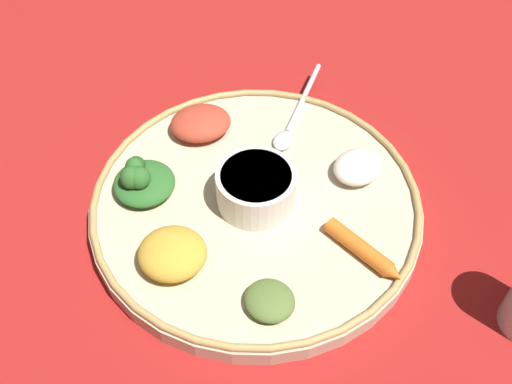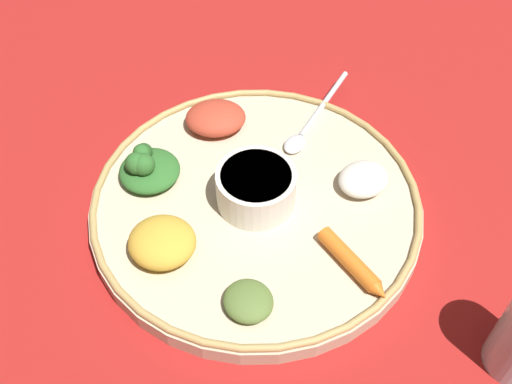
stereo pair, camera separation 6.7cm
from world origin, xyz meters
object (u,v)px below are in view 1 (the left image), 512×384
Objects in this scene: center_bowl at (256,187)px; greens_pile at (141,180)px; spoon at (293,119)px; carrot_near_spoon at (363,250)px.

center_bowl is 0.91× the size of greens_pile.
spoon is (0.10, 0.09, -0.02)m from center_bowl.
center_bowl is 0.91× the size of carrot_near_spoon.
greens_pile reaches higher than carrot_near_spoon.
greens_pile is 0.25m from carrot_near_spoon.
spoon is 1.39× the size of greens_pile.
center_bowl reaches higher than spoon.
center_bowl is 0.13m from greens_pile.
center_bowl is 0.13m from carrot_near_spoon.
center_bowl is at bearing 119.70° from carrot_near_spoon.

